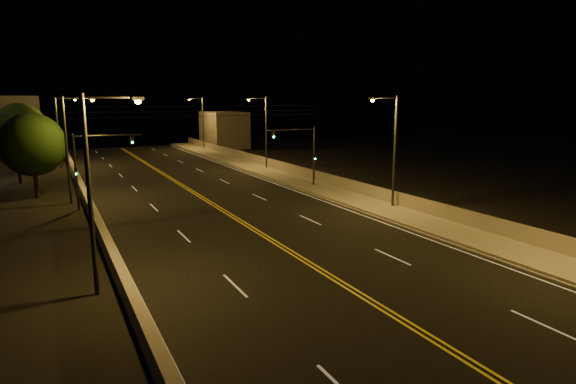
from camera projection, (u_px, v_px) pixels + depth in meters
name	position (u px, v px, depth m)	size (l,w,h in m)	color
ground	(494.00, 377.00, 14.71)	(160.00, 160.00, 0.00)	black
road	(248.00, 226.00, 32.24)	(18.00, 120.00, 0.02)	black
sidewalk	(378.00, 208.00, 36.99)	(3.60, 120.00, 0.30)	gray
curb	(358.00, 211.00, 36.17)	(0.14, 120.00, 0.15)	gray
parapet_wall	(396.00, 198.00, 37.59)	(0.30, 120.00, 1.00)	gray
jersey_barrier	(103.00, 236.00, 28.12)	(0.45, 120.00, 0.95)	gray
distant_building_right	(224.00, 130.00, 84.31)	(6.00, 10.00, 6.20)	slate
distant_building_left	(13.00, 125.00, 74.68)	(8.00, 8.00, 8.86)	slate
parapet_rail	(396.00, 191.00, 37.49)	(0.06, 0.06, 120.00)	black
lane_markings	(248.00, 226.00, 32.17)	(17.32, 116.00, 0.00)	silver
streetlight_1	(392.00, 145.00, 35.99)	(2.55, 0.28, 8.61)	#2D2D33
streetlight_2	(264.00, 128.00, 56.69)	(2.55, 0.28, 8.61)	#2D2D33
streetlight_3	(201.00, 120.00, 78.88)	(2.55, 0.28, 8.61)	#2D2D33
streetlight_4	(96.00, 181.00, 20.21)	(2.55, 0.28, 8.61)	#2D2D33
streetlight_5	(70.00, 142.00, 38.41)	(2.55, 0.28, 8.61)	#2D2D33
streetlight_6	(60.00, 127.00, 58.49)	(2.55, 0.28, 8.61)	#2D2D33
traffic_signal_right	(304.00, 150.00, 45.04)	(5.11, 0.31, 5.82)	#2D2D33
traffic_signal_left	(90.00, 161.00, 36.75)	(5.11, 0.31, 5.82)	#2D2D33
overhead_wires	(203.00, 111.00, 39.16)	(22.00, 0.03, 0.83)	black
tree_0	(32.00, 145.00, 40.74)	(5.35, 5.35, 7.25)	black
tree_1	(16.00, 138.00, 47.68)	(5.31, 5.31, 7.20)	black
tree_2	(20.00, 129.00, 55.55)	(5.87, 5.87, 7.96)	black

